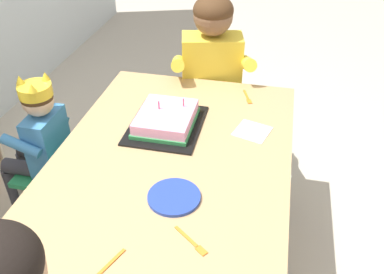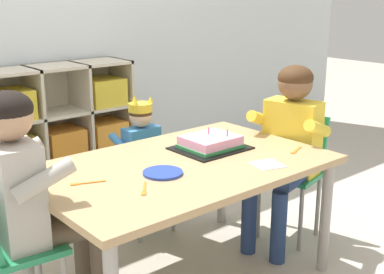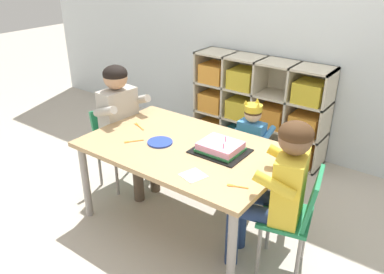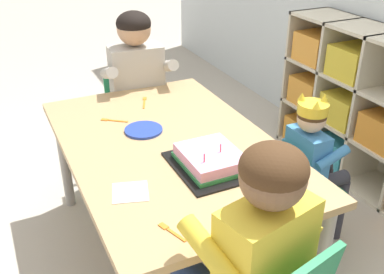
% 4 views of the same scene
% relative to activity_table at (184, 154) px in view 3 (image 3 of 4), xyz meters
% --- Properties ---
extents(ground, '(16.00, 16.00, 0.00)m').
position_rel_activity_table_xyz_m(ground, '(0.00, 0.00, -0.57)').
color(ground, '#BCB2A3').
extents(classroom_back_wall, '(6.55, 0.10, 2.68)m').
position_rel_activity_table_xyz_m(classroom_back_wall, '(0.00, 1.57, 0.77)').
color(classroom_back_wall, silver).
rests_on(classroom_back_wall, ground).
extents(storage_cubby_shelf, '(1.35, 0.32, 0.94)m').
position_rel_activity_table_xyz_m(storage_cubby_shelf, '(-0.14, 1.35, -0.13)').
color(storage_cubby_shelf, beige).
rests_on(storage_cubby_shelf, ground).
extents(activity_table, '(1.38, 0.88, 0.63)m').
position_rel_activity_table_xyz_m(activity_table, '(0.00, 0.00, 0.00)').
color(activity_table, tan).
rests_on(activity_table, ground).
extents(classroom_chair_blue, '(0.31, 0.34, 0.58)m').
position_rel_activity_table_xyz_m(classroom_chair_blue, '(0.20, 0.56, -0.21)').
color(classroom_chair_blue, '#238451').
rests_on(classroom_chair_blue, ground).
extents(child_with_crown, '(0.30, 0.31, 0.82)m').
position_rel_activity_table_xyz_m(child_with_crown, '(0.20, 0.66, -0.06)').
color(child_with_crown, '#3D7FBC').
rests_on(child_with_crown, ground).
extents(classroom_chair_adult_side, '(0.34, 0.40, 0.68)m').
position_rel_activity_table_xyz_m(classroom_chair_adult_side, '(-0.80, 0.11, -0.13)').
color(classroom_chair_adult_side, '#238451').
rests_on(classroom_chair_adult_side, ground).
extents(adult_helper_seated, '(0.45, 0.42, 1.05)m').
position_rel_activity_table_xyz_m(adult_helper_seated, '(-0.69, 0.11, 0.09)').
color(adult_helper_seated, '#B2ADA3').
rests_on(adult_helper_seated, ground).
extents(classroom_chair_guest_side, '(0.38, 0.38, 0.72)m').
position_rel_activity_table_xyz_m(classroom_chair_guest_side, '(0.84, -0.01, -0.14)').
color(classroom_chair_guest_side, '#238451').
rests_on(classroom_chair_guest_side, ground).
extents(guest_at_table_side, '(0.47, 0.45, 1.02)m').
position_rel_activity_table_xyz_m(guest_at_table_side, '(0.73, -0.03, 0.06)').
color(guest_at_table_side, yellow).
rests_on(guest_at_table_side, ground).
extents(birthday_cake_on_tray, '(0.35, 0.29, 0.10)m').
position_rel_activity_table_xyz_m(birthday_cake_on_tray, '(0.25, 0.07, 0.09)').
color(birthday_cake_on_tray, black).
rests_on(birthday_cake_on_tray, activity_table).
extents(paper_plate_stack, '(0.18, 0.18, 0.01)m').
position_rel_activity_table_xyz_m(paper_plate_stack, '(-0.16, -0.06, 0.07)').
color(paper_plate_stack, '#233DA3').
rests_on(paper_plate_stack, activity_table).
extents(paper_napkin_square, '(0.16, 0.16, 0.00)m').
position_rel_activity_table_xyz_m(paper_napkin_square, '(0.28, -0.28, 0.07)').
color(paper_napkin_square, white).
rests_on(paper_napkin_square, activity_table).
extents(fork_scattered_mid_table, '(0.10, 0.12, 0.00)m').
position_rel_activity_table_xyz_m(fork_scattered_mid_table, '(-0.33, -0.16, 0.07)').
color(fork_scattered_mid_table, orange).
rests_on(fork_scattered_mid_table, activity_table).
extents(fork_at_table_front_edge, '(0.12, 0.06, 0.00)m').
position_rel_activity_table_xyz_m(fork_at_table_front_edge, '(0.55, -0.23, 0.07)').
color(fork_at_table_front_edge, orange).
rests_on(fork_at_table_front_edge, activity_table).
extents(fork_near_child_seat, '(0.14, 0.07, 0.00)m').
position_rel_activity_table_xyz_m(fork_near_child_seat, '(-0.48, 0.05, 0.07)').
color(fork_near_child_seat, orange).
rests_on(fork_near_child_seat, activity_table).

